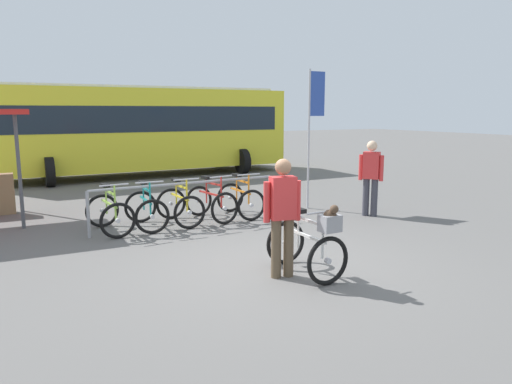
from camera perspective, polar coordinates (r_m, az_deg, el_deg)
ground_plane at (r=7.12m, az=2.05°, el=-8.86°), size 80.00×80.00×0.00m
bike_rack_rail at (r=9.55m, az=-8.19°, el=0.07°), size 3.91×0.12×0.88m
racked_bike_lime at (r=9.32m, az=-17.15°, el=-2.48°), size 0.72×1.12×0.97m
racked_bike_teal at (r=9.50m, az=-13.05°, el=-2.07°), size 0.74×1.14×0.97m
racked_bike_yellow at (r=9.73m, az=-9.12°, el=-1.67°), size 0.67×1.09×0.97m
racked_bike_red at (r=10.00m, az=-5.39°, el=-1.28°), size 0.80×1.18×0.97m
racked_bike_orange at (r=10.31m, az=-1.88°, el=-0.90°), size 0.68×1.10×0.97m
featured_bicycle at (r=6.60m, az=6.58°, el=-6.02°), size 0.67×1.21×1.09m
person_with_featured_bike at (r=6.44m, az=3.21°, el=-2.48°), size 0.52×0.27×1.64m
pedestrian_with_backpack at (r=10.56m, az=13.65°, el=2.21°), size 0.45×0.48×1.64m
bus_distant at (r=17.30m, az=-13.31°, el=7.71°), size 10.07×3.59×3.08m
banner_flag at (r=11.13m, az=6.96°, el=9.45°), size 0.45×0.05×3.20m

